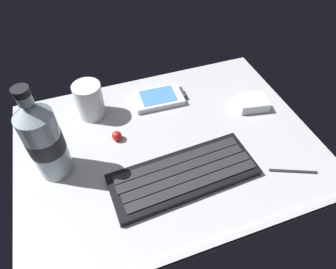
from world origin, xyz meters
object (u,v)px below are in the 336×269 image
Objects in this scene: keyboard at (186,174)px; stylus_pen at (293,171)px; handheld_device at (159,98)px; water_bottle at (44,140)px; trackball_mouse at (117,136)px; charger_block at (252,103)px; juice_cup at (90,102)px.

stylus_pen is at bearing -16.57° from keyboard.
water_bottle is at bearing -153.25° from handheld_device.
trackball_mouse reaches higher than keyboard.
keyboard is 23.55cm from handheld_device.
charger_block reaches higher than handheld_device.
juice_cup is at bearing 55.19° from water_bottle.
trackball_mouse is (3.74, -9.91, -2.81)cm from juice_cup.
charger_block is at bearing 30.78° from keyboard.
trackball_mouse is (-10.60, 14.12, 0.29)cm from keyboard.
charger_block is (22.90, 13.64, 0.39)cm from keyboard.
trackball_mouse is at bearing 15.81° from water_bottle.
trackball_mouse is 37.43cm from stylus_pen.
handheld_device is 5.92× the size of trackball_mouse.
juice_cup reaches higher than trackball_mouse.
water_bottle is 15.86cm from trackball_mouse.
juice_cup is at bearing 178.00° from handheld_device.
juice_cup is 3.86× the size of trackball_mouse.
keyboard is 28.15cm from juice_cup.
juice_cup is (-16.46, 0.58, 3.18)cm from handheld_device.
trackball_mouse is at bearing 170.15° from stylus_pen.
water_bottle is (-23.83, 10.37, 8.20)cm from keyboard.
keyboard is at bearing -95.18° from handheld_device.
keyboard is 4.22× the size of charger_block.
water_bottle is at bearing -124.81° from juice_cup.
keyboard reaches higher than stylus_pen.
keyboard is at bearing -23.51° from water_bottle.
handheld_device is 15.79cm from trackball_mouse.
water_bottle is 2.97× the size of charger_block.
trackball_mouse is at bearing -143.73° from handheld_device.
charger_block is at bearing 107.05° from stylus_pen.
handheld_device is 1.53× the size of juice_cup.
handheld_device is 16.78cm from juice_cup.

